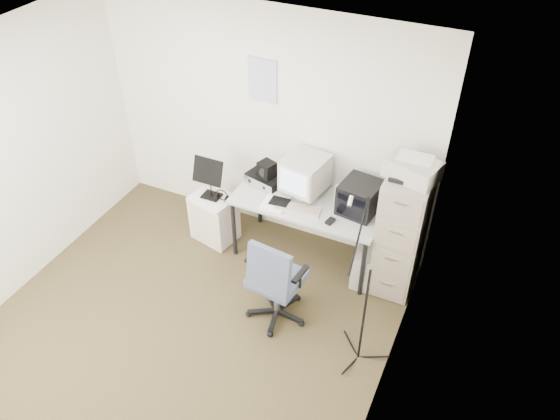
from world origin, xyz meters
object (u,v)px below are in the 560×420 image
at_px(filing_cabinet, 402,231).
at_px(office_chair, 277,277).
at_px(side_cart, 214,217).
at_px(desk, 307,229).

relative_size(filing_cabinet, office_chair, 1.29).
height_order(office_chair, side_cart, office_chair).
bearing_deg(desk, filing_cabinet, 1.81).
distance_m(filing_cabinet, office_chair, 1.28).
bearing_deg(side_cart, filing_cabinet, 17.51).
bearing_deg(desk, side_cart, -172.00).
xyz_separation_m(filing_cabinet, desk, (-0.95, -0.03, -0.29)).
relative_size(desk, side_cart, 2.73).
height_order(filing_cabinet, office_chair, filing_cabinet).
xyz_separation_m(office_chair, side_cart, (-1.09, 0.74, -0.23)).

